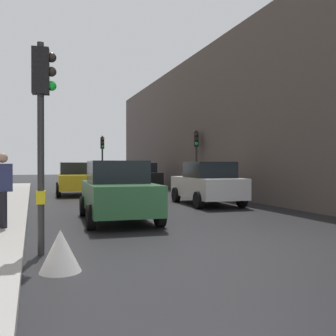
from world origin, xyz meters
TOP-DOWN VIEW (x-y plane):
  - ground_plane at (0.00, 0.00)m, footprint 120.00×120.00m
  - building_facade_right at (10.60, 14.24)m, footprint 12.00×35.49m
  - traffic_light_near_left at (-4.28, 0.40)m, footprint 0.44×0.27m
  - traffic_light_mid_street at (4.30, 13.20)m, footprint 0.32×0.45m
  - traffic_light_far_median at (0.34, 21.18)m, footprint 0.24×0.43m
  - car_dark_suv at (2.43, 18.50)m, footprint 2.27×4.32m
  - car_green_estate at (-2.09, 4.20)m, footprint 2.19×4.29m
  - car_blue_van at (2.41, 25.82)m, footprint 2.21×4.30m
  - car_white_compact at (2.35, 7.53)m, footprint 2.16×4.27m
  - car_yellow_taxi at (-2.24, 14.63)m, footprint 2.17×4.28m
  - pedestrian_with_grey_backpack at (-5.16, 2.91)m, footprint 0.65×0.41m
  - warning_sign_triangle at (-4.05, -0.88)m, footprint 0.64×0.64m

SIDE VIEW (x-z plane):
  - ground_plane at x=0.00m, z-range 0.00..0.00m
  - warning_sign_triangle at x=-4.05m, z-range 0.00..0.65m
  - car_dark_suv at x=2.43m, z-range 0.00..1.76m
  - car_green_estate at x=-2.09m, z-range 0.00..1.76m
  - car_blue_van at x=2.41m, z-range 0.00..1.76m
  - car_white_compact at x=2.35m, z-range 0.00..1.76m
  - car_yellow_taxi at x=-2.24m, z-range 0.00..1.76m
  - pedestrian_with_grey_backpack at x=-5.16m, z-range 0.28..2.05m
  - traffic_light_mid_street at x=4.30m, z-range 0.68..4.29m
  - traffic_light_far_median at x=0.34m, z-range 0.71..4.44m
  - traffic_light_near_left at x=-4.28m, z-range 0.73..4.60m
  - building_facade_right at x=10.60m, z-range 0.00..8.17m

